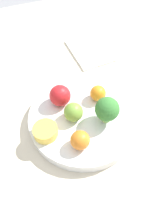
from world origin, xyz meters
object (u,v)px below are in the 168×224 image
object	(u,v)px
orange_front	(98,93)
apple_red	(60,96)
napkin	(90,51)
orange_back	(80,140)
small_cup	(45,131)
apple_green	(74,113)
broccoli	(107,110)
bowl	(84,118)

from	to	relation	value
orange_front	apple_red	bearing A→B (deg)	-12.49
napkin	orange_back	bearing A→B (deg)	65.37
orange_back	small_cup	bearing A→B (deg)	-39.62
apple_green	small_cup	distance (m)	0.07
broccoli	apple_green	bearing A→B (deg)	-22.82
orange_front	napkin	distance (m)	0.22
bowl	broccoli	distance (m)	0.07
bowl	orange_front	xyz separation A→B (m)	(-0.05, -0.03, 0.03)
apple_green	orange_front	bearing A→B (deg)	-153.49
orange_back	napkin	distance (m)	0.35
apple_green	orange_back	world-z (taller)	apple_green
bowl	small_cup	world-z (taller)	small_cup
orange_front	orange_back	xyz separation A→B (m)	(0.08, 0.11, 0.00)
apple_red	orange_back	size ratio (longest dim) A/B	1.23
bowl	small_cup	bearing A→B (deg)	11.94
bowl	orange_back	world-z (taller)	orange_back
napkin	apple_green	bearing A→B (deg)	61.29
apple_green	napkin	bearing A→B (deg)	-118.71
broccoli	orange_back	size ratio (longest dim) A/B	1.64
orange_back	napkin	bearing A→B (deg)	-114.63
orange_front	small_cup	world-z (taller)	orange_front
small_cup	napkin	size ratio (longest dim) A/B	0.33
broccoli	orange_front	world-z (taller)	broccoli
bowl	apple_red	world-z (taller)	apple_red
broccoli	orange_back	distance (m)	0.09
small_cup	napkin	bearing A→B (deg)	-128.09
small_cup	orange_front	bearing A→B (deg)	-159.38
broccoli	apple_red	bearing A→B (deg)	-45.92
broccoli	apple_green	size ratio (longest dim) A/B	1.54
apple_red	apple_green	xyz separation A→B (m)	(-0.01, 0.06, -0.00)
apple_green	broccoli	bearing A→B (deg)	157.18
apple_green	orange_front	size ratio (longest dim) A/B	1.14
orange_front	napkin	bearing A→B (deg)	-106.06
bowl	broccoli	size ratio (longest dim) A/B	3.86
small_cup	apple_red	bearing A→B (deg)	-127.27
broccoli	napkin	size ratio (longest dim) A/B	0.42
apple_red	apple_green	distance (m)	0.06
bowl	apple_green	size ratio (longest dim) A/B	5.94
apple_green	orange_back	bearing A→B (deg)	81.87
apple_green	napkin	xyz separation A→B (m)	(-0.13, -0.24, -0.05)
small_cup	napkin	world-z (taller)	small_cup
apple_green	small_cup	xyz separation A→B (m)	(0.07, 0.02, -0.01)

